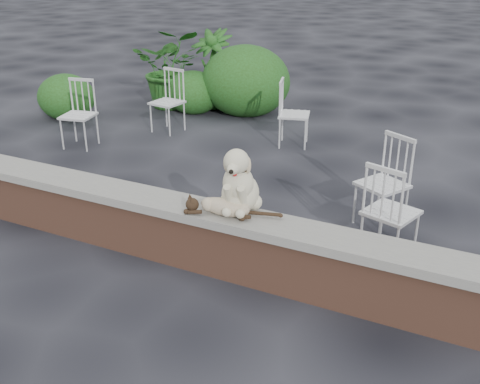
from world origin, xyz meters
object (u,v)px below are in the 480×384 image
at_px(chair_d, 383,183).
at_px(chair_a, 78,114).
at_px(potted_plant_a, 172,68).
at_px(dog, 240,177).
at_px(chair_e, 294,113).
at_px(chair_c, 391,211).
at_px(chair_b, 167,101).
at_px(potted_plant_b, 212,69).
at_px(cat, 224,206).

bearing_deg(chair_d, chair_a, -158.27).
height_order(chair_d, potted_plant_a, potted_plant_a).
height_order(dog, chair_e, dog).
bearing_deg(chair_c, chair_d, -52.56).
relative_size(chair_b, chair_e, 1.00).
bearing_deg(chair_b, chair_a, -115.54).
bearing_deg(chair_b, potted_plant_b, 100.35).
xyz_separation_m(cat, chair_d, (0.99, 1.54, -0.19)).
xyz_separation_m(cat, potted_plant_a, (-3.38, 4.49, 0.02)).
distance_m(chair_a, potted_plant_b, 2.81).
bearing_deg(dog, chair_d, 45.27).
bearing_deg(chair_d, dog, -94.13).
bearing_deg(dog, potted_plant_a, 116.93).
bearing_deg(dog, potted_plant_b, 109.83).
height_order(chair_b, potted_plant_a, potted_plant_a).
xyz_separation_m(chair_c, chair_b, (-3.90, 2.31, 0.00)).
bearing_deg(chair_e, cat, 175.50).
bearing_deg(chair_a, potted_plant_b, 64.73).
xyz_separation_m(chair_b, potted_plant_a, (-0.69, 1.24, 0.22)).
bearing_deg(chair_e, potted_plant_a, 53.21).
xyz_separation_m(dog, chair_e, (-0.80, 3.34, -0.41)).
xyz_separation_m(chair_b, chair_e, (1.97, 0.24, 0.00)).
relative_size(chair_a, potted_plant_b, 0.71).
xyz_separation_m(chair_c, potted_plant_b, (-3.99, 3.89, 0.20)).
bearing_deg(potted_plant_a, chair_d, -34.04).
height_order(chair_c, potted_plant_b, potted_plant_b).
bearing_deg(potted_plant_a, chair_b, -60.90).
height_order(chair_c, chair_d, same).
distance_m(chair_a, chair_e, 3.04).
height_order(dog, chair_c, dog).
bearing_deg(cat, chair_b, 117.99).
bearing_deg(cat, chair_e, 90.05).
height_order(dog, chair_d, dog).
xyz_separation_m(dog, cat, (-0.08, -0.15, -0.22)).
height_order(potted_plant_a, potted_plant_b, potted_plant_a).
distance_m(dog, chair_d, 1.71).
distance_m(dog, chair_a, 4.03).
relative_size(cat, chair_d, 1.04).
distance_m(dog, chair_e, 3.46).
height_order(cat, chair_b, chair_b).
height_order(cat, chair_a, chair_a).
distance_m(dog, chair_c, 1.44).
height_order(chair_a, chair_d, same).
distance_m(chair_b, potted_plant_a, 1.44).
bearing_deg(chair_c, chair_a, 3.09).
height_order(chair_a, chair_e, same).
distance_m(dog, potted_plant_a, 5.56).
distance_m(chair_d, potted_plant_b, 5.01).
height_order(chair_a, chair_b, same).
bearing_deg(potted_plant_b, chair_e, -32.98).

